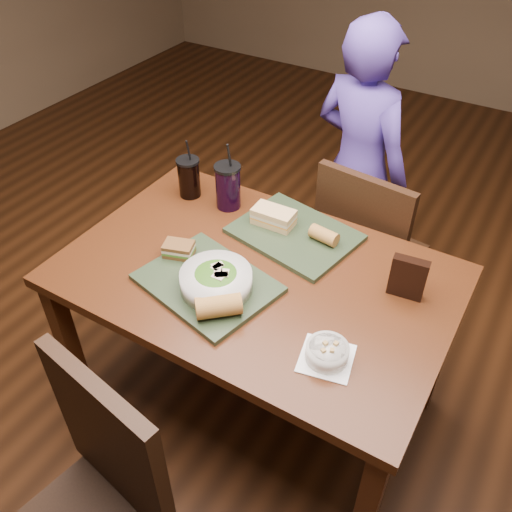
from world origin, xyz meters
The scene contains 16 objects.
ground centered at (0.00, 0.00, 0.00)m, with size 6.00×6.00×0.00m, color #381C0B.
dining_table centered at (0.00, 0.00, 0.66)m, with size 1.30×0.85×0.75m.
chair_near centered at (-0.01, -0.81, 0.53)m, with size 0.48×0.48×0.96m.
chair_far centered at (0.18, 0.59, 0.51)m, with size 0.44×0.44×0.92m.
diner centered at (-0.01, 0.92, 0.68)m, with size 0.50×0.33×1.36m, color #4C3592.
tray_near centered at (-0.10, -0.14, 0.76)m, with size 0.42×0.32×0.02m, color #25321D.
tray_far centered at (0.02, 0.24, 0.76)m, with size 0.42×0.32×0.02m, color #25321D.
salad_bowl centered at (-0.06, -0.15, 0.81)m, with size 0.23×0.23×0.08m.
soup_bowl centered at (0.36, -0.21, 0.78)m, with size 0.18×0.18×0.06m.
sandwich_near centered at (-0.26, -0.08, 0.79)m, with size 0.12×0.10×0.05m.
sandwich_far centered at (-0.07, 0.25, 0.80)m, with size 0.15×0.09×0.06m.
baguette_near centered at (0.01, -0.24, 0.80)m, with size 0.07×0.07×0.14m, color #AD7533.
baguette_far centered at (0.13, 0.25, 0.79)m, with size 0.05×0.05×0.10m, color #AD7533.
cup_cola centered at (-0.47, 0.26, 0.83)m, with size 0.09×0.09×0.25m.
cup_berry centered at (-0.29, 0.28, 0.84)m, with size 0.10×0.10×0.28m.
chip_bag centered at (0.46, 0.15, 0.82)m, with size 0.11×0.03×0.15m, color black.
Camera 1 is at (0.70, -1.16, 1.96)m, focal length 38.00 mm.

